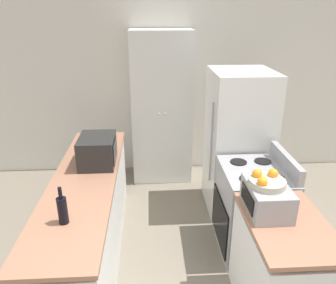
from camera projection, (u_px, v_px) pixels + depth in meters
name	position (u px, v px, depth m)	size (l,w,h in m)	color
wall_back	(162.00, 87.00, 4.86)	(7.00, 0.06, 2.60)	silver
counter_left	(88.00, 220.00, 3.24)	(0.60, 2.45, 0.91)	silver
counter_right	(280.00, 272.00, 2.61)	(0.60, 0.90, 0.91)	silver
pantry_cabinet	(162.00, 108.00, 4.66)	(0.84, 0.55, 2.14)	silver
stove	(252.00, 209.00, 3.39)	(0.66, 0.76, 1.07)	#9E9EA3
refrigerator	(238.00, 142.00, 3.99)	(0.73, 0.80, 1.74)	white
microwave	(98.00, 151.00, 3.30)	(0.36, 0.44, 0.29)	black
wine_bottle	(63.00, 210.00, 2.39)	(0.07, 0.07, 0.30)	black
toaster_oven	(267.00, 198.00, 2.54)	(0.31, 0.44, 0.22)	#939399
fruit_bowl	(266.00, 181.00, 2.48)	(0.28, 0.28, 0.11)	#B2A893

